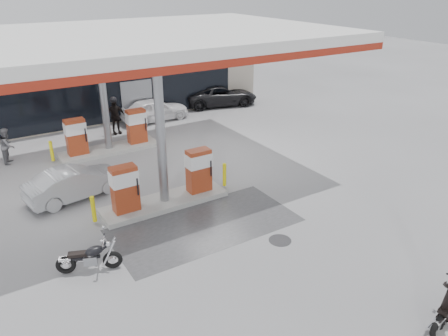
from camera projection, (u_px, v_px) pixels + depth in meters
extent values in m
plane|color=gray|center=(192.00, 229.00, 13.95)|extent=(90.00, 90.00, 0.00)
cube|color=#4C4C4F|center=(205.00, 225.00, 14.19)|extent=(6.00, 3.00, 0.00)
cylinder|color=#38383A|center=(280.00, 240.00, 13.37)|extent=(0.70, 0.70, 0.01)
cube|color=#AFA393|center=(61.00, 77.00, 25.54)|extent=(22.00, 8.00, 4.00)
cube|color=black|center=(82.00, 102.00, 22.66)|extent=(18.00, 0.10, 2.60)
cube|color=maroon|center=(77.00, 62.00, 21.76)|extent=(22.00, 0.25, 1.00)
cube|color=navy|center=(200.00, 50.00, 25.12)|extent=(3.50, 0.12, 0.80)
cube|color=gray|center=(137.00, 100.00, 24.21)|extent=(1.80, 0.14, 2.20)
cube|color=silver|center=(121.00, 40.00, 15.68)|extent=(16.00, 10.00, 0.60)
cube|color=maroon|center=(185.00, 68.00, 11.92)|extent=(16.00, 0.12, 0.24)
cube|color=maroon|center=(83.00, 32.00, 19.59)|extent=(16.00, 0.12, 0.24)
cylinder|color=gray|center=(161.00, 135.00, 14.45)|extent=(0.32, 0.32, 5.00)
cylinder|color=gray|center=(103.00, 96.00, 19.10)|extent=(0.32, 0.32, 5.00)
cube|color=#9E9E99|center=(165.00, 202.00, 15.46)|extent=(4.50, 1.30, 0.18)
cube|color=maroon|center=(125.00, 189.00, 14.42)|extent=(0.85, 0.48, 1.60)
cube|color=maroon|center=(199.00, 170.00, 15.78)|extent=(0.85, 0.48, 1.60)
cube|color=silver|center=(124.00, 178.00, 14.26)|extent=(0.88, 0.52, 0.50)
cube|color=silver|center=(199.00, 160.00, 15.62)|extent=(0.88, 0.52, 0.50)
cylinder|color=#D3C70B|center=(93.00, 209.00, 14.07)|extent=(0.14, 0.14, 0.90)
cylinder|color=#D3C70B|center=(224.00, 175.00, 16.50)|extent=(0.14, 0.14, 0.90)
cube|color=#9E9E99|center=(109.00, 150.00, 20.11)|extent=(4.50, 1.30, 0.18)
cube|color=maroon|center=(76.00, 137.00, 19.07)|extent=(0.85, 0.48, 1.60)
cube|color=maroon|center=(137.00, 126.00, 20.43)|extent=(0.85, 0.48, 1.60)
cube|color=silver|center=(75.00, 128.00, 18.91)|extent=(0.88, 0.52, 0.50)
cube|color=silver|center=(136.00, 118.00, 20.27)|extent=(0.88, 0.52, 0.50)
cylinder|color=#D3C70B|center=(52.00, 151.00, 18.71)|extent=(0.14, 0.14, 0.90)
cylinder|color=#D3C70B|center=(159.00, 131.00, 21.15)|extent=(0.14, 0.14, 0.90)
torus|color=black|center=(437.00, 327.00, 9.71)|extent=(0.58, 0.22, 0.56)
cube|color=black|center=(447.00, 308.00, 9.79)|extent=(0.54, 0.30, 0.09)
cylinder|color=silver|center=(436.00, 320.00, 9.93)|extent=(0.84, 0.21, 0.07)
torus|color=black|center=(113.00, 260.00, 12.01)|extent=(0.55, 0.31, 0.54)
torus|color=black|center=(66.00, 265.00, 11.80)|extent=(0.55, 0.31, 0.54)
cube|color=gray|center=(91.00, 260.00, 11.88)|extent=(0.41, 0.33, 0.27)
cube|color=black|center=(85.00, 258.00, 11.82)|extent=(0.79, 0.37, 0.07)
ellipsoid|color=black|center=(94.00, 251.00, 11.79)|extent=(0.57, 0.45, 0.25)
cube|color=black|center=(77.00, 254.00, 11.73)|extent=(0.54, 0.38, 0.09)
cylinder|color=silver|center=(103.00, 241.00, 11.73)|extent=(0.28, 0.65, 0.03)
sphere|color=silver|center=(108.00, 244.00, 11.79)|extent=(0.16, 0.16, 0.16)
cylinder|color=silver|center=(74.00, 262.00, 11.95)|extent=(0.78, 0.36, 0.07)
imported|color=white|center=(155.00, 110.00, 24.18)|extent=(3.77, 1.61, 1.27)
imported|color=#56565B|center=(8.00, 146.00, 18.63)|extent=(0.83, 0.92, 1.56)
imported|color=#A2A5AA|center=(75.00, 183.00, 15.76)|extent=(3.68, 1.82, 1.16)
imported|color=black|center=(220.00, 95.00, 27.12)|extent=(4.89, 3.10, 1.26)
imported|color=black|center=(115.00, 117.00, 22.03)|extent=(1.09, 0.49, 1.83)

